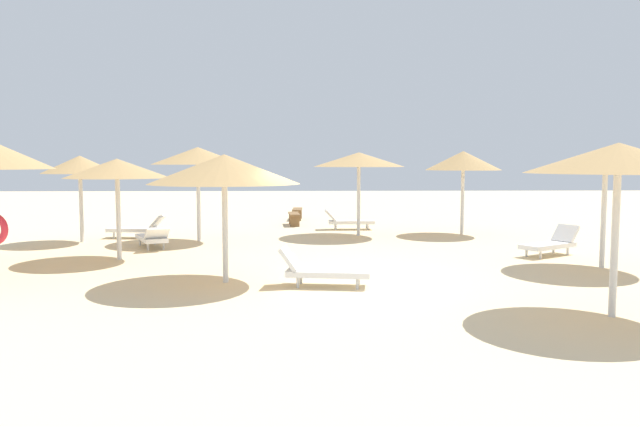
% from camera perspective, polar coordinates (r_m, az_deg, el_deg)
% --- Properties ---
extents(ground_plane, '(80.00, 80.00, 0.00)m').
position_cam_1_polar(ground_plane, '(12.91, 0.41, -6.46)').
color(ground_plane, beige).
extents(parasol_0, '(3.18, 3.18, 2.70)m').
position_cam_1_polar(parasol_0, '(12.77, -9.02, 4.13)').
color(parasol_0, silver).
rests_on(parasol_0, ground).
extents(parasol_1, '(2.91, 2.91, 2.90)m').
position_cam_1_polar(parasol_1, '(15.87, 25.37, 4.75)').
color(parasol_1, silver).
rests_on(parasol_1, ground).
extents(parasol_2, '(2.67, 2.67, 2.62)m').
position_cam_1_polar(parasol_2, '(16.45, -18.60, 4.02)').
color(parasol_2, silver).
rests_on(parasol_2, ground).
extents(parasol_3, '(2.34, 2.34, 2.74)m').
position_cam_1_polar(parasol_3, '(20.48, -21.72, 4.28)').
color(parasol_3, silver).
rests_on(parasol_3, ground).
extents(parasol_4, '(3.12, 3.12, 2.86)m').
position_cam_1_polar(parasol_4, '(20.75, 3.69, 5.07)').
color(parasol_4, silver).
rests_on(parasol_4, ground).
extents(parasol_5, '(2.63, 2.63, 2.92)m').
position_cam_1_polar(parasol_5, '(21.66, 13.36, 4.85)').
color(parasol_5, silver).
rests_on(parasol_5, ground).
extents(parasol_6, '(2.93, 2.93, 3.01)m').
position_cam_1_polar(parasol_6, '(19.64, -11.46, 5.33)').
color(parasol_6, silver).
rests_on(parasol_6, ground).
extents(parasol_9, '(2.94, 2.94, 2.85)m').
position_cam_1_polar(parasol_9, '(10.88, 26.32, 4.66)').
color(parasol_9, silver).
rests_on(parasol_9, ground).
extents(lounger_0, '(1.91, 0.89, 0.81)m').
position_cam_1_polar(lounger_0, '(12.40, 0.16, -5.40)').
color(lounger_0, white).
rests_on(lounger_0, ground).
extents(lounger_1, '(1.91, 1.54, 0.79)m').
position_cam_1_polar(lounger_1, '(17.60, 20.93, -2.66)').
color(lounger_1, white).
rests_on(lounger_1, ground).
extents(lounger_2, '(1.39, 1.99, 0.70)m').
position_cam_1_polar(lounger_2, '(18.50, -15.54, -2.19)').
color(lounger_2, white).
rests_on(lounger_2, ground).
extents(lounger_3, '(1.91, 0.78, 0.77)m').
position_cam_1_polar(lounger_3, '(21.09, -16.80, -1.35)').
color(lounger_3, white).
rests_on(lounger_3, ground).
extents(lounger_4, '(1.87, 0.65, 0.77)m').
position_cam_1_polar(lounger_4, '(22.77, 2.63, -0.70)').
color(lounger_4, white).
rests_on(lounger_4, ground).
extents(bench_0, '(0.44, 1.51, 0.49)m').
position_cam_1_polar(bench_0, '(26.58, -2.16, 0.16)').
color(bench_0, brown).
rests_on(bench_0, ground).
extents(bench_1, '(0.50, 1.52, 0.49)m').
position_cam_1_polar(bench_1, '(24.25, -2.46, -0.30)').
color(bench_1, brown).
rests_on(bench_1, ground).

